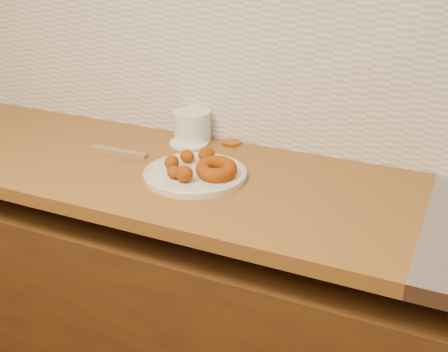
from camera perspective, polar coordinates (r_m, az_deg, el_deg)
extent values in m
cube|color=tan|center=(1.73, 5.95, 17.13)|extent=(4.00, 0.02, 2.70)
cube|color=#50320F|center=(1.85, 1.31, -15.14)|extent=(3.60, 0.60, 0.77)
cube|color=brown|center=(1.91, -16.66, 2.36)|extent=(2.30, 0.62, 0.04)
cube|color=silver|center=(1.75, 5.60, 12.20)|extent=(3.60, 0.02, 0.60)
cylinder|color=beige|center=(1.60, -2.94, 0.18)|extent=(0.30, 0.30, 0.02)
torus|color=#973300|center=(1.56, -0.80, 0.72)|extent=(0.17, 0.17, 0.05)
ellipsoid|color=#973300|center=(1.65, -3.77, 2.02)|extent=(0.05, 0.04, 0.04)
ellipsoid|color=#973300|center=(1.61, -5.33, 1.40)|extent=(0.05, 0.06, 0.04)
ellipsoid|color=#973300|center=(1.56, -5.12, 0.40)|extent=(0.06, 0.06, 0.03)
ellipsoid|color=#973300|center=(1.53, -4.05, 0.21)|extent=(0.06, 0.06, 0.05)
ellipsoid|color=#973300|center=(1.66, -1.78, 2.18)|extent=(0.06, 0.07, 0.04)
cylinder|color=silver|center=(1.86, -3.26, 5.08)|extent=(0.16, 0.16, 0.10)
cylinder|color=white|center=(1.85, -3.59, 3.37)|extent=(0.14, 0.14, 0.01)
cylinder|color=#B17320|center=(1.84, 0.77, 3.38)|extent=(0.06, 0.06, 0.01)
cube|color=olive|center=(1.79, -10.62, 2.39)|extent=(0.20, 0.03, 0.02)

